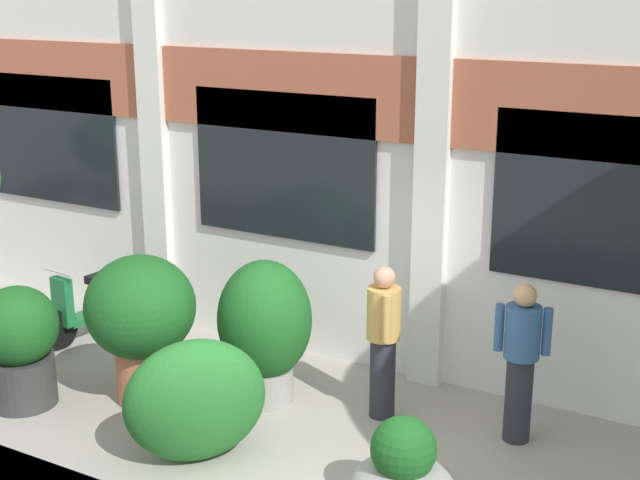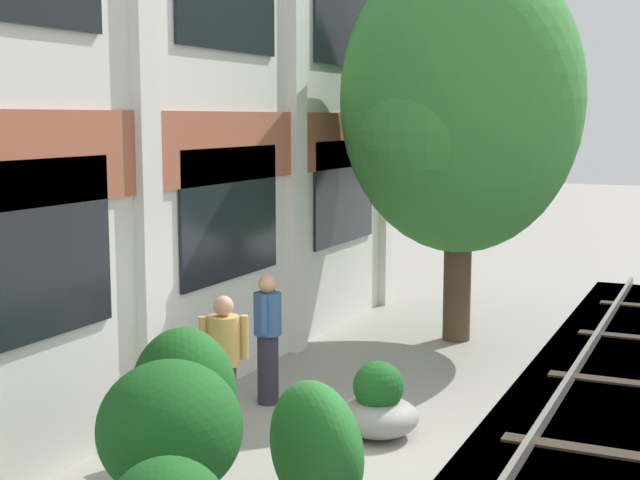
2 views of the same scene
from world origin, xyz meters
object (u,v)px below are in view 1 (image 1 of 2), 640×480
Objects in this scene: potted_plant_wide_bowl at (403,473)px; topiary_hedge at (195,400)px; scooter_second_parked at (92,303)px; potted_plant_stone_basin at (141,315)px; resident_watching_tracks at (521,358)px; potted_plant_fluted_column at (19,342)px; resident_by_doorway at (383,338)px; potted_plant_ribbed_drum at (265,326)px.

topiary_hedge is (-2.01, -0.18, 0.26)m from potted_plant_wide_bowl.
topiary_hedge is (2.94, -1.78, 0.15)m from scooter_second_parked.
potted_plant_stone_basin is 3.87m from resident_watching_tracks.
potted_plant_fluted_column is 1.29m from potted_plant_stone_basin.
potted_plant_wide_bowl is at bearing 88.76° from resident_by_doorway.
potted_plant_ribbed_drum reaches higher than potted_plant_fluted_column.
resident_by_doorway reaches higher than potted_plant_stone_basin.
potted_plant_stone_basin is at bearing 65.57° from scooter_second_parked.
topiary_hedge is at bearing -86.44° from potted_plant_ribbed_drum.
resident_by_doorway is (2.35, 0.92, -0.10)m from potted_plant_stone_basin.
topiary_hedge is (0.08, -1.31, -0.26)m from potted_plant_ribbed_drum.
topiary_hedge is (-1.14, -1.61, -0.27)m from resident_by_doorway.
potted_plant_ribbed_drum reaches higher than potted_plant_wide_bowl.
potted_plant_ribbed_drum is 0.97× the size of resident_watching_tracks.
resident_watching_tracks reaches higher than potted_plant_fluted_column.
resident_by_doorway is at bearing 121.43° from potted_plant_wide_bowl.
potted_plant_wide_bowl is at bearing -31.49° from resident_watching_tracks.
resident_watching_tracks reaches higher than potted_plant_ribbed_drum.
topiary_hedge is at bearing 66.40° from scooter_second_parked.
resident_by_doorway is 1.37m from resident_watching_tracks.
potted_plant_ribbed_drum is 1.29m from potted_plant_stone_basin.
resident_by_doorway is at bearing -96.82° from resident_watching_tracks.
potted_plant_stone_basin is (-1.13, -0.62, 0.11)m from potted_plant_ribbed_drum.
potted_plant_stone_basin is 2.52m from resident_by_doorway.
potted_plant_fluted_column is at bearing -7.37° from resident_by_doorway.
potted_plant_ribbed_drum is 0.97× the size of resident_by_doorway.
potted_plant_ribbed_drum is 0.97× the size of potted_plant_stone_basin.
potted_plant_wide_bowl is 1.77m from resident_watching_tracks.
resident_watching_tracks is at bearing 97.84° from scooter_second_parked.
potted_plant_wide_bowl is 5.21m from scooter_second_parked.
potted_plant_fluted_column is 3.77m from resident_by_doorway.
resident_by_doorway is at bearing 21.30° from potted_plant_stone_basin.
scooter_second_parked is 5.45m from resident_watching_tracks.
resident_watching_tracks is (0.48, 1.63, 0.52)m from potted_plant_wide_bowl.
potted_plant_ribbed_drum is at bearing -94.27° from resident_watching_tracks.
potted_plant_wide_bowl is at bearing -28.42° from potted_plant_ribbed_drum.
potted_plant_stone_basin reaches higher than potted_plant_ribbed_drum.
resident_by_doorway reaches higher than potted_plant_ribbed_drum.
potted_plant_fluted_column is at bearing -177.60° from potted_plant_wide_bowl.
potted_plant_fluted_column is at bearing 28.54° from scooter_second_parked.
potted_plant_ribbed_drum is at bearing 93.56° from topiary_hedge.
potted_plant_stone_basin is 2.11m from scooter_second_parked.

